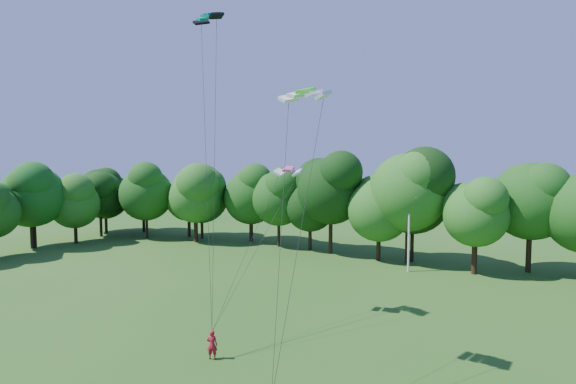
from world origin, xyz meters
The scene contains 8 objects.
utility_pole centered at (2.30, 32.53, 4.03)m, with size 1.50×0.61×7.83m.
kite_flyer_left centered at (-2.23, 6.90, 0.85)m, with size 0.62×0.41×1.71m, color #AE1628.
kite_teal centered at (-6.19, 11.79, 21.20)m, with size 2.61×1.77×0.47m.
kite_green centered at (3.12, 8.11, 14.97)m, with size 2.73×1.42×0.46m.
kite_pink centered at (-2.07, 15.48, 10.74)m, with size 2.20×1.40×0.41m.
tree_back_west centered at (-28.44, 36.79, 7.67)m, with size 8.45×8.45×12.29m.
tree_back_center centered at (1.46, 37.25, 8.16)m, with size 8.98×8.98×13.06m.
tree_flank_west centered at (-42.76, 20.96, 7.81)m, with size 8.60×8.60×12.52m.
Camera 1 is at (13.87, -12.64, 11.47)m, focal length 28.00 mm.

